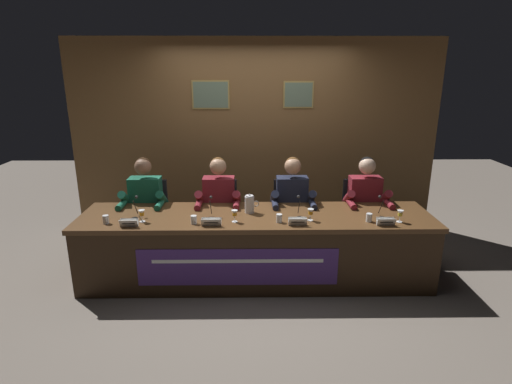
% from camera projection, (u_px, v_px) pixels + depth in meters
% --- Properties ---
extents(ground_plane, '(12.00, 12.00, 0.00)m').
position_uv_depth(ground_plane, '(256.00, 277.00, 4.54)').
color(ground_plane, '#70665B').
extents(wall_back_panelled, '(4.91, 0.14, 2.60)m').
position_uv_depth(wall_back_panelled, '(255.00, 138.00, 5.58)').
color(wall_back_panelled, brown).
rests_on(wall_back_panelled, ground_plane).
extents(conference_table, '(3.71, 0.87, 0.73)m').
position_uv_depth(conference_table, '(256.00, 238.00, 4.28)').
color(conference_table, brown).
rests_on(conference_table, ground_plane).
extents(chair_far_left, '(0.44, 0.45, 0.92)m').
position_uv_depth(chair_far_left, '(150.00, 220.00, 4.99)').
color(chair_far_left, black).
rests_on(chair_far_left, ground_plane).
extents(panelist_far_left, '(0.51, 0.48, 1.24)m').
position_uv_depth(panelist_far_left, '(144.00, 203.00, 4.71)').
color(panelist_far_left, black).
rests_on(panelist_far_left, ground_plane).
extents(nameplate_far_left, '(0.18, 0.06, 0.08)m').
position_uv_depth(nameplate_far_left, '(129.00, 223.00, 3.99)').
color(nameplate_far_left, white).
rests_on(nameplate_far_left, conference_table).
extents(juice_glass_far_left, '(0.06, 0.06, 0.12)m').
position_uv_depth(juice_glass_far_left, '(142.00, 214.00, 4.11)').
color(juice_glass_far_left, white).
rests_on(juice_glass_far_left, conference_table).
extents(water_cup_far_left, '(0.06, 0.06, 0.08)m').
position_uv_depth(water_cup_far_left, '(106.00, 220.00, 4.08)').
color(water_cup_far_left, silver).
rests_on(water_cup_far_left, conference_table).
extents(microphone_far_left, '(0.06, 0.17, 0.22)m').
position_uv_depth(microphone_far_left, '(135.00, 211.00, 4.21)').
color(microphone_far_left, black).
rests_on(microphone_far_left, conference_table).
extents(chair_center_left, '(0.44, 0.45, 0.92)m').
position_uv_depth(chair_center_left, '(220.00, 219.00, 5.00)').
color(chair_center_left, black).
rests_on(chair_center_left, ground_plane).
extents(panelist_center_left, '(0.51, 0.48, 1.24)m').
position_uv_depth(panelist_center_left, '(219.00, 203.00, 4.72)').
color(panelist_center_left, black).
rests_on(panelist_center_left, ground_plane).
extents(nameplate_center_left, '(0.20, 0.06, 0.08)m').
position_uv_depth(nameplate_center_left, '(211.00, 222.00, 4.01)').
color(nameplate_center_left, white).
rests_on(nameplate_center_left, conference_table).
extents(juice_glass_center_left, '(0.06, 0.06, 0.12)m').
position_uv_depth(juice_glass_center_left, '(235.00, 214.00, 4.10)').
color(juice_glass_center_left, white).
rests_on(juice_glass_center_left, conference_table).
extents(water_cup_center_left, '(0.06, 0.06, 0.08)m').
position_uv_depth(water_cup_center_left, '(194.00, 220.00, 4.07)').
color(water_cup_center_left, silver).
rests_on(water_cup_center_left, conference_table).
extents(microphone_center_left, '(0.06, 0.17, 0.22)m').
position_uv_depth(microphone_center_left, '(211.00, 211.00, 4.21)').
color(microphone_center_left, black).
rests_on(microphone_center_left, conference_table).
extents(chair_center_right, '(0.44, 0.45, 0.92)m').
position_uv_depth(chair_center_right, '(290.00, 219.00, 5.01)').
color(chair_center_right, black).
rests_on(chair_center_right, ground_plane).
extents(panelist_center_right, '(0.51, 0.48, 1.24)m').
position_uv_depth(panelist_center_right, '(292.00, 203.00, 4.73)').
color(panelist_center_right, black).
rests_on(panelist_center_right, ground_plane).
extents(nameplate_center_right, '(0.18, 0.06, 0.08)m').
position_uv_depth(nameplate_center_right, '(298.00, 221.00, 4.03)').
color(nameplate_center_right, white).
rests_on(nameplate_center_right, conference_table).
extents(juice_glass_center_right, '(0.06, 0.06, 0.12)m').
position_uv_depth(juice_glass_center_right, '(311.00, 212.00, 4.14)').
color(juice_glass_center_right, white).
rests_on(juice_glass_center_right, conference_table).
extents(water_cup_center_right, '(0.06, 0.06, 0.08)m').
position_uv_depth(water_cup_center_right, '(279.00, 219.00, 4.11)').
color(water_cup_center_right, silver).
rests_on(water_cup_center_right, conference_table).
extents(microphone_center_right, '(0.06, 0.17, 0.22)m').
position_uv_depth(microphone_center_right, '(299.00, 211.00, 4.23)').
color(microphone_center_right, black).
rests_on(microphone_center_right, conference_table).
extents(chair_far_right, '(0.44, 0.45, 0.92)m').
position_uv_depth(chair_far_right, '(360.00, 219.00, 5.02)').
color(chair_far_right, black).
rests_on(chair_far_right, ground_plane).
extents(panelist_far_right, '(0.51, 0.48, 1.24)m').
position_uv_depth(panelist_far_right, '(366.00, 202.00, 4.74)').
color(panelist_far_right, black).
rests_on(panelist_far_right, ground_plane).
extents(nameplate_far_right, '(0.18, 0.06, 0.08)m').
position_uv_depth(nameplate_far_right, '(386.00, 222.00, 4.02)').
color(nameplate_far_right, white).
rests_on(nameplate_far_right, conference_table).
extents(juice_glass_far_right, '(0.06, 0.06, 0.12)m').
position_uv_depth(juice_glass_far_right, '(400.00, 214.00, 4.10)').
color(juice_glass_far_right, white).
rests_on(juice_glass_far_right, conference_table).
extents(water_cup_far_right, '(0.06, 0.06, 0.08)m').
position_uv_depth(water_cup_far_right, '(369.00, 218.00, 4.13)').
color(water_cup_far_right, silver).
rests_on(water_cup_far_right, conference_table).
extents(microphone_far_right, '(0.06, 0.17, 0.22)m').
position_uv_depth(microphone_far_right, '(381.00, 211.00, 4.22)').
color(microphone_far_right, black).
rests_on(microphone_far_right, conference_table).
extents(water_pitcher_central, '(0.15, 0.10, 0.21)m').
position_uv_depth(water_pitcher_central, '(250.00, 204.00, 4.37)').
color(water_pitcher_central, silver).
rests_on(water_pitcher_central, conference_table).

